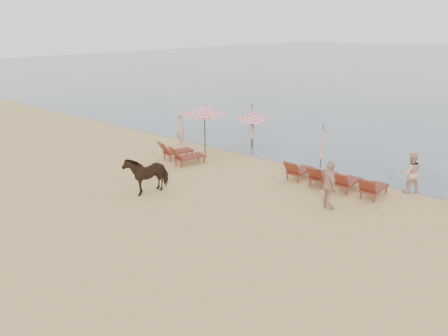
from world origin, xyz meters
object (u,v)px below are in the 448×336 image
(umbrella_closed_left, at_px, (252,121))
(beachgoer_right_b, at_px, (329,185))
(umbrella_open_left_a, at_px, (205,110))
(beachgoer_left, at_px, (181,128))
(beachgoer_right_a, at_px, (411,173))
(umbrella_closed_right, at_px, (322,142))
(lounger_cluster_left, at_px, (180,153))
(umbrella_open_left_b, at_px, (253,115))
(lounger_cluster_right, at_px, (333,178))
(cow, at_px, (147,173))

(umbrella_closed_left, xyz_separation_m, beachgoer_right_b, (7.15, -4.92, -0.60))
(umbrella_open_left_a, distance_m, beachgoer_left, 2.68)
(beachgoer_left, distance_m, beachgoer_right_b, 11.06)
(umbrella_closed_left, bearing_deg, beachgoer_right_a, -8.21)
(umbrella_closed_right, bearing_deg, beachgoer_right_b, -59.08)
(lounger_cluster_left, xyz_separation_m, umbrella_closed_left, (1.25, 4.34, 1.07))
(lounger_cluster_left, xyz_separation_m, umbrella_open_left_b, (1.36, 4.32, 1.41))
(beachgoer_right_b, bearing_deg, lounger_cluster_right, -27.03)
(umbrella_open_left_a, bearing_deg, cow, -72.87)
(lounger_cluster_right, height_order, umbrella_open_left_b, umbrella_open_left_b)
(umbrella_closed_left, xyz_separation_m, cow, (0.58, -8.05, -0.76))
(umbrella_open_left_b, distance_m, cow, 8.12)
(umbrella_open_left_b, relative_size, umbrella_closed_right, 1.01)
(beachgoer_right_a, bearing_deg, umbrella_open_left_b, -48.15)
(lounger_cluster_left, relative_size, lounger_cluster_right, 0.55)
(lounger_cluster_left, relative_size, beachgoer_left, 1.17)
(umbrella_closed_left, bearing_deg, beachgoer_left, -150.42)
(beachgoer_right_b, bearing_deg, lounger_cluster_left, 37.25)
(umbrella_open_left_b, xyz_separation_m, cow, (0.47, -8.03, -1.10))
(beachgoer_right_b, bearing_deg, umbrella_open_left_a, 24.79)
(lounger_cluster_right, relative_size, umbrella_closed_right, 1.89)
(lounger_cluster_left, bearing_deg, lounger_cluster_right, 26.09)
(lounger_cluster_left, relative_size, umbrella_closed_left, 0.90)
(beachgoer_right_a, bearing_deg, lounger_cluster_left, -23.30)
(umbrella_closed_right, distance_m, beachgoer_left, 8.27)
(umbrella_open_left_a, height_order, umbrella_open_left_b, umbrella_open_left_a)
(umbrella_open_left_a, xyz_separation_m, beachgoer_left, (-2.24, 0.44, -1.40))
(umbrella_closed_right, relative_size, beachgoer_right_a, 1.26)
(umbrella_open_left_b, relative_size, beachgoer_right_b, 1.16)
(lounger_cluster_left, distance_m, umbrella_closed_left, 4.64)
(umbrella_open_left_a, bearing_deg, lounger_cluster_right, -4.16)
(umbrella_open_left_a, distance_m, beachgoer_right_b, 8.89)
(lounger_cluster_left, height_order, beachgoer_right_a, beachgoer_right_a)
(lounger_cluster_left, distance_m, cow, 4.15)
(lounger_cluster_left, relative_size, umbrella_open_left_a, 0.85)
(lounger_cluster_left, bearing_deg, umbrella_closed_left, 88.80)
(lounger_cluster_right, bearing_deg, umbrella_open_left_a, 177.33)
(umbrella_open_left_a, bearing_deg, lounger_cluster_left, -90.53)
(cow, relative_size, beachgoer_left, 0.95)
(lounger_cluster_left, distance_m, umbrella_open_left_b, 4.74)
(umbrella_open_left_b, bearing_deg, lounger_cluster_left, -113.57)
(beachgoer_right_a, bearing_deg, beachgoer_right_b, 23.81)
(lounger_cluster_right, xyz_separation_m, umbrella_open_left_b, (-6.21, 2.82, 1.42))
(umbrella_open_left_b, distance_m, beachgoer_right_b, 8.63)
(umbrella_open_left_a, distance_m, umbrella_open_left_b, 2.83)
(umbrella_open_left_a, bearing_deg, umbrella_open_left_b, 59.17)
(cow, height_order, beachgoer_left, beachgoer_left)
(umbrella_closed_left, xyz_separation_m, beachgoer_left, (-3.52, -2.00, -0.57))
(lounger_cluster_right, distance_m, beachgoer_left, 9.88)
(lounger_cluster_right, xyz_separation_m, beachgoer_left, (-9.83, 0.85, 0.51))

